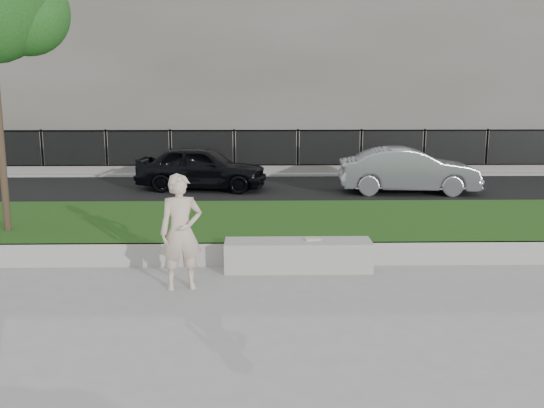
{
  "coord_description": "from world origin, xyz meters",
  "views": [
    {
      "loc": [
        0.26,
        -8.92,
        2.96
      ],
      "look_at": [
        0.48,
        1.2,
        1.04
      ],
      "focal_mm": 40.0,
      "sensor_mm": 36.0,
      "label": 1
    }
  ],
  "objects_px": {
    "stone_bench": "(298,255)",
    "book": "(312,239)",
    "man": "(181,232)",
    "car_dark": "(202,168)",
    "car_silver": "(408,170)"
  },
  "relations": [
    {
      "from": "book",
      "to": "car_dark",
      "type": "height_order",
      "value": "car_dark"
    },
    {
      "from": "car_dark",
      "to": "car_silver",
      "type": "xyz_separation_m",
      "value": [
        5.96,
        -0.69,
        -0.0
      ]
    },
    {
      "from": "stone_bench",
      "to": "man",
      "type": "relative_size",
      "value": 1.39
    },
    {
      "from": "man",
      "to": "car_silver",
      "type": "height_order",
      "value": "man"
    },
    {
      "from": "man",
      "to": "car_silver",
      "type": "relative_size",
      "value": 0.45
    },
    {
      "from": "car_dark",
      "to": "car_silver",
      "type": "relative_size",
      "value": 0.97
    },
    {
      "from": "stone_bench",
      "to": "book",
      "type": "height_order",
      "value": "book"
    },
    {
      "from": "car_silver",
      "to": "man",
      "type": "bearing_deg",
      "value": 150.65
    },
    {
      "from": "car_dark",
      "to": "book",
      "type": "bearing_deg",
      "value": -153.49
    },
    {
      "from": "car_dark",
      "to": "stone_bench",
      "type": "bearing_deg",
      "value": -155.21
    },
    {
      "from": "car_dark",
      "to": "car_silver",
      "type": "distance_m",
      "value": 6.0
    },
    {
      "from": "man",
      "to": "book",
      "type": "distance_m",
      "value": 2.3
    },
    {
      "from": "man",
      "to": "car_dark",
      "type": "xyz_separation_m",
      "value": [
        -0.53,
        8.95,
        -0.18
      ]
    },
    {
      "from": "stone_bench",
      "to": "book",
      "type": "xyz_separation_m",
      "value": [
        0.24,
        0.07,
        0.26
      ]
    },
    {
      "from": "stone_bench",
      "to": "car_dark",
      "type": "height_order",
      "value": "car_dark"
    }
  ]
}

